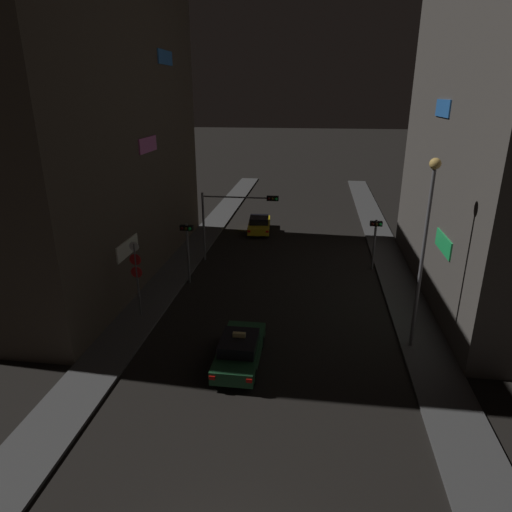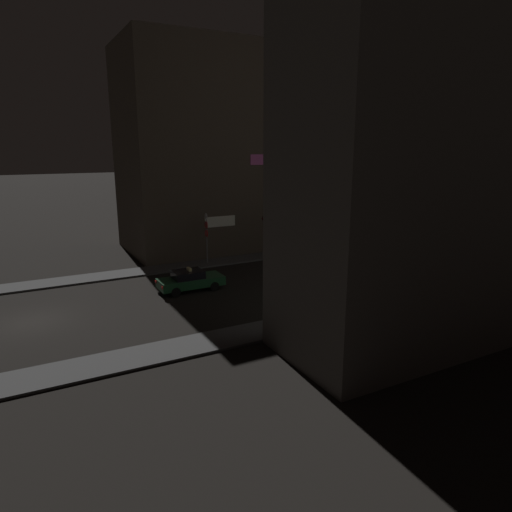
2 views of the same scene
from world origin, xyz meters
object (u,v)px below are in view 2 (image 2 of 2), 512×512
at_px(taxi, 190,280).
at_px(traffic_light_overhead, 321,219).
at_px(traffic_light_left_kerb, 266,229).
at_px(far_car, 391,246).
at_px(sign_pole_left, 207,233).
at_px(street_lamp_near_block, 282,219).
at_px(traffic_light_right_kerb, 405,256).

xyz_separation_m(taxi, traffic_light_overhead, (-2.55, 12.66, 2.93)).
height_order(traffic_light_overhead, traffic_light_left_kerb, traffic_light_overhead).
distance_m(far_car, traffic_light_left_kerb, 12.05).
height_order(taxi, far_car, taxi).
bearing_deg(sign_pole_left, street_lamp_near_block, -5.19).
distance_m(far_car, traffic_light_right_kerb, 11.70).
relative_size(traffic_light_right_kerb, street_lamp_near_block, 0.40).
height_order(taxi, traffic_light_overhead, traffic_light_overhead).
height_order(taxi, street_lamp_near_block, street_lamp_near_block).
distance_m(traffic_light_overhead, sign_pole_left, 9.69).
xyz_separation_m(traffic_light_right_kerb, sign_pole_left, (-13.20, -8.81, 0.11)).
bearing_deg(traffic_light_overhead, taxi, -78.60).
height_order(traffic_light_overhead, street_lamp_near_block, street_lamp_near_block).
relative_size(traffic_light_left_kerb, street_lamp_near_block, 0.44).
xyz_separation_m(traffic_light_overhead, traffic_light_right_kerb, (9.68, -0.15, -1.15)).
bearing_deg(traffic_light_right_kerb, traffic_light_overhead, 179.12).
height_order(far_car, traffic_light_left_kerb, traffic_light_left_kerb).
bearing_deg(far_car, taxi, -85.21).
relative_size(traffic_light_overhead, traffic_light_left_kerb, 1.37).
relative_size(traffic_light_overhead, traffic_light_right_kerb, 1.53).
xyz_separation_m(taxi, far_car, (-1.67, 20.00, -0.00)).
bearing_deg(traffic_light_right_kerb, street_lamp_near_block, -85.98).
bearing_deg(street_lamp_near_block, traffic_light_right_kerb, 94.02).
bearing_deg(far_car, sign_pole_left, -105.09).
bearing_deg(traffic_light_left_kerb, far_car, 75.19).
height_order(traffic_light_overhead, traffic_light_right_kerb, traffic_light_overhead).
height_order(far_car, street_lamp_near_block, street_lamp_near_block).
bearing_deg(street_lamp_near_block, traffic_light_left_kerb, 154.13).
xyz_separation_m(taxi, street_lamp_near_block, (7.84, 2.43, 5.09)).
xyz_separation_m(far_car, traffic_light_right_kerb, (8.81, -7.49, 1.79)).
height_order(traffic_light_overhead, sign_pole_left, traffic_light_overhead).
height_order(taxi, traffic_light_right_kerb, traffic_light_right_kerb).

